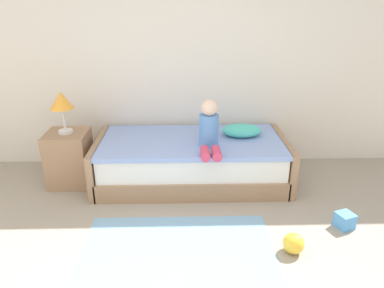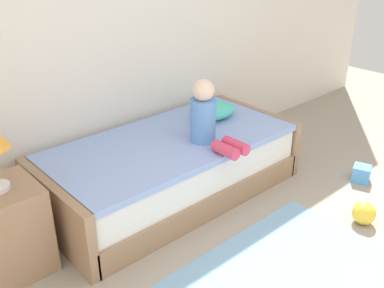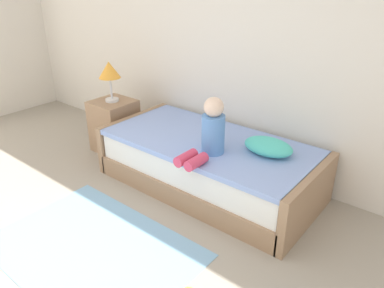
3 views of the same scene
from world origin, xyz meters
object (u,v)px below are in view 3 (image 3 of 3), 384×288
at_px(table_lamp, 109,72).
at_px(child_figure, 210,132).
at_px(nightstand, 115,126).
at_px(pillow, 268,147).
at_px(bed, 208,164).

xyz_separation_m(table_lamp, child_figure, (1.53, -0.21, -0.23)).
bearing_deg(nightstand, child_figure, -7.85).
xyz_separation_m(child_figure, pillow, (0.39, 0.33, -0.14)).
relative_size(bed, pillow, 4.80).
xyz_separation_m(bed, nightstand, (-1.35, -0.02, 0.05)).
bearing_deg(table_lamp, nightstand, -90.00).
relative_size(nightstand, child_figure, 1.18).
height_order(table_lamp, pillow, table_lamp).
bearing_deg(pillow, table_lamp, -176.48).
height_order(bed, pillow, pillow).
relative_size(nightstand, pillow, 1.36).
height_order(nightstand, child_figure, child_figure).
relative_size(bed, table_lamp, 4.69).
xyz_separation_m(table_lamp, pillow, (1.92, 0.12, -0.37)).
height_order(bed, nightstand, nightstand).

